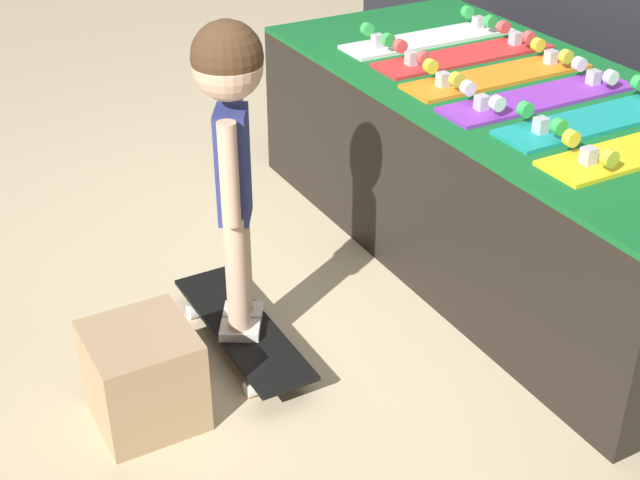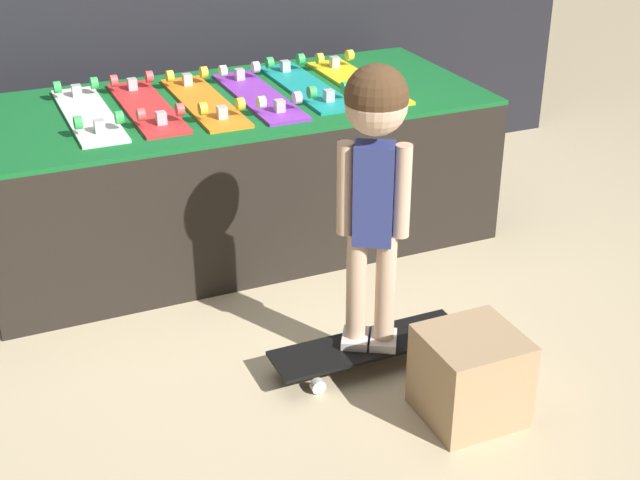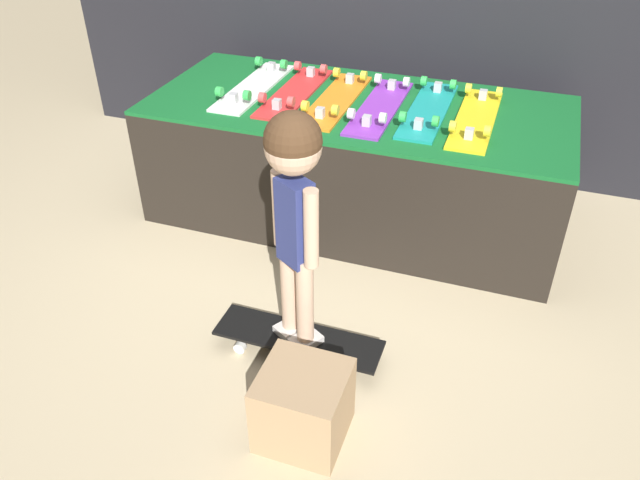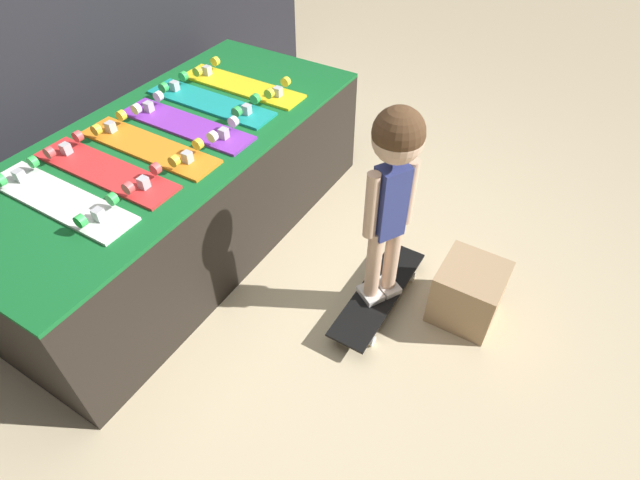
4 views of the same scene
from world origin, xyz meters
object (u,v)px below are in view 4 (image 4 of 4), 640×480
(skateboard_on_floor, at_px, (378,294))
(child, at_px, (393,177))
(skateboard_white_on_rack, at_px, (59,198))
(skateboard_red_on_rack, at_px, (105,169))
(storage_box, at_px, (468,292))
(skateboard_teal_on_rack, at_px, (210,101))
(skateboard_yellow_on_rack, at_px, (242,84))
(skateboard_purple_on_rack, at_px, (186,124))
(skateboard_orange_on_rack, at_px, (149,145))

(skateboard_on_floor, relative_size, child, 0.71)
(skateboard_white_on_rack, height_order, skateboard_red_on_rack, same)
(skateboard_white_on_rack, bearing_deg, storage_box, -61.04)
(skateboard_on_floor, bearing_deg, skateboard_teal_on_rack, 77.62)
(skateboard_teal_on_rack, height_order, skateboard_on_floor, skateboard_teal_on_rack)
(skateboard_yellow_on_rack, height_order, skateboard_on_floor, skateboard_yellow_on_rack)
(skateboard_yellow_on_rack, bearing_deg, skateboard_purple_on_rack, -178.01)
(skateboard_purple_on_rack, distance_m, child, 1.18)
(skateboard_purple_on_rack, relative_size, skateboard_yellow_on_rack, 1.00)
(skateboard_white_on_rack, xyz_separation_m, skateboard_teal_on_rack, (0.99, 0.00, 0.00))
(skateboard_orange_on_rack, relative_size, child, 0.75)
(skateboard_teal_on_rack, relative_size, child, 0.75)
(skateboard_white_on_rack, distance_m, skateboard_on_floor, 1.55)
(skateboard_white_on_rack, relative_size, child, 0.75)
(skateboard_teal_on_rack, xyz_separation_m, skateboard_on_floor, (-0.27, -1.22, -0.62))
(skateboard_on_floor, bearing_deg, skateboard_red_on_rack, 111.25)
(skateboard_yellow_on_rack, height_order, child, child)
(skateboard_white_on_rack, xyz_separation_m, child, (0.72, -1.22, 0.12))
(skateboard_orange_on_rack, bearing_deg, skateboard_yellow_on_rack, 0.10)
(skateboard_purple_on_rack, bearing_deg, skateboard_yellow_on_rack, 1.99)
(skateboard_red_on_rack, xyz_separation_m, skateboard_orange_on_rack, (0.25, -0.03, 0.00))
(storage_box, bearing_deg, skateboard_white_on_rack, 118.96)
(skateboard_yellow_on_rack, bearing_deg, skateboard_teal_on_rack, 173.27)
(skateboard_teal_on_rack, relative_size, skateboard_yellow_on_rack, 1.00)
(skateboard_purple_on_rack, distance_m, skateboard_on_floor, 1.33)
(skateboard_red_on_rack, height_order, skateboard_orange_on_rack, same)
(skateboard_orange_on_rack, bearing_deg, skateboard_white_on_rack, 176.55)
(skateboard_purple_on_rack, bearing_deg, skateboard_on_floor, -91.00)
(skateboard_purple_on_rack, height_order, storage_box, skateboard_purple_on_rack)
(skateboard_orange_on_rack, bearing_deg, skateboard_teal_on_rack, 3.53)
(skateboard_purple_on_rack, height_order, child, child)
(skateboard_white_on_rack, bearing_deg, skateboard_yellow_on_rack, -1.32)
(skateboard_white_on_rack, distance_m, skateboard_orange_on_rack, 0.50)
(skateboard_yellow_on_rack, xyz_separation_m, child, (-0.52, -1.19, 0.12))
(skateboard_purple_on_rack, relative_size, skateboard_on_floor, 1.06)
(skateboard_purple_on_rack, distance_m, skateboard_yellow_on_rack, 0.49)
(child, bearing_deg, skateboard_yellow_on_rack, 97.05)
(skateboard_white_on_rack, xyz_separation_m, skateboard_purple_on_rack, (0.74, -0.05, 0.00))
(skateboard_white_on_rack, relative_size, skateboard_yellow_on_rack, 1.00)
(skateboard_red_on_rack, xyz_separation_m, skateboard_purple_on_rack, (0.49, -0.05, 0.00))
(skateboard_red_on_rack, bearing_deg, child, -68.75)
(skateboard_purple_on_rack, height_order, skateboard_on_floor, skateboard_purple_on_rack)
(skateboard_white_on_rack, bearing_deg, child, -59.40)
(skateboard_red_on_rack, distance_m, child, 1.31)
(skateboard_on_floor, relative_size, storage_box, 2.33)
(skateboard_orange_on_rack, bearing_deg, child, -79.21)
(skateboard_orange_on_rack, distance_m, skateboard_yellow_on_rack, 0.74)
(child, bearing_deg, skateboard_on_floor, -149.56)
(child, bearing_deg, storage_box, -35.96)
(skateboard_on_floor, bearing_deg, skateboard_yellow_on_rack, 66.61)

